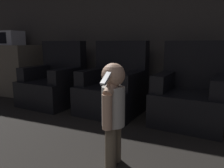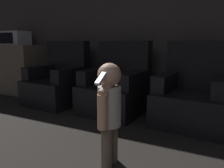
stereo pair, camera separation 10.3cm
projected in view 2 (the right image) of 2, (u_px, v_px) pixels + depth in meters
The scene contains 7 objects.
wall_back at pixel (159, 19), 3.29m from camera, with size 8.40×0.05×2.60m.
armchair_left at pixel (58, 82), 3.47m from camera, with size 0.85×0.85×0.98m.
armchair_middle at pixel (116, 88), 3.03m from camera, with size 0.85×0.85×0.98m.
armchair_right at pixel (193, 96), 2.59m from camera, with size 0.86×0.86×0.98m.
person_toddler at pixel (109, 106), 1.66m from camera, with size 0.18×0.32×0.81m.
kitchen_counter at pixel (19, 69), 4.22m from camera, with size 1.01×0.66×0.91m.
microwave at pixel (15, 38), 4.14m from camera, with size 0.52×0.34×0.26m.
Camera 2 is at (0.87, 1.12, 0.96)m, focal length 35.00 mm.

